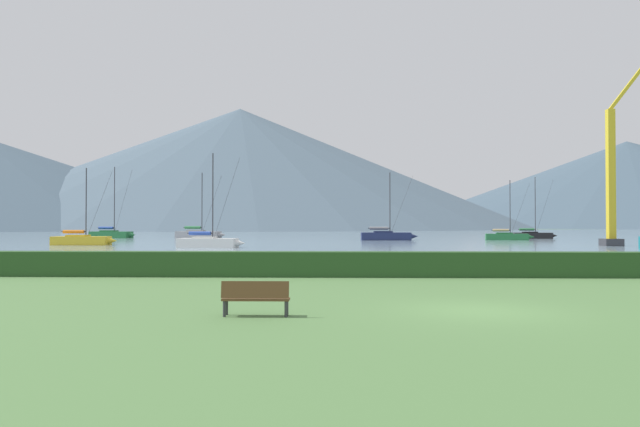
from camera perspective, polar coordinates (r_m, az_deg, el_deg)
name	(u,v)px	position (r m, az deg, el deg)	size (l,w,h in m)	color
ground_plane	(478,311)	(17.77, 14.80, -8.94)	(1000.00, 1000.00, 0.00)	#517A42
harbor_water	(352,234)	(154.21, 3.05, -1.92)	(320.00, 246.00, 0.00)	gray
hedge_line	(422,264)	(28.48, 9.70, -4.78)	(80.00, 1.20, 1.16)	#284C23
sailboat_slip_0	(507,236)	(96.13, 17.36, -2.07)	(7.34, 3.12, 9.19)	#236B38
sailboat_slip_1	(533,235)	(107.72, 19.55, -1.93)	(7.40, 2.60, 10.41)	black
sailboat_slip_2	(209,242)	(63.52, -10.53, -2.67)	(7.24, 2.87, 9.84)	white
sailboat_slip_3	(82,240)	(75.38, -21.67, -2.34)	(7.45, 2.25, 9.02)	gold
sailboat_slip_4	(387,235)	(91.79, 6.34, -2.09)	(8.67, 2.71, 10.32)	navy
sailboat_slip_7	(199,234)	(106.28, -11.42, -1.92)	(8.97, 3.87, 11.38)	#9E9EA3
sailboat_slip_8	(112,234)	(111.54, -19.18, -1.84)	(8.61, 3.96, 12.51)	#236B38
park_bench_near_path	(256,296)	(16.21, -6.14, -7.83)	(1.80, 0.47, 0.95)	brown
dock_crane	(612,185)	(75.36, 25.98, 2.42)	(4.80, 2.00, 20.32)	#333338
distant_hill_central_peak	(627,184)	(469.96, 27.15, 2.48)	(331.37, 331.37, 60.17)	#425666
distant_hill_east_ridge	(240,168)	(359.25, -7.61, 4.27)	(331.99, 331.99, 70.86)	#4C6070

